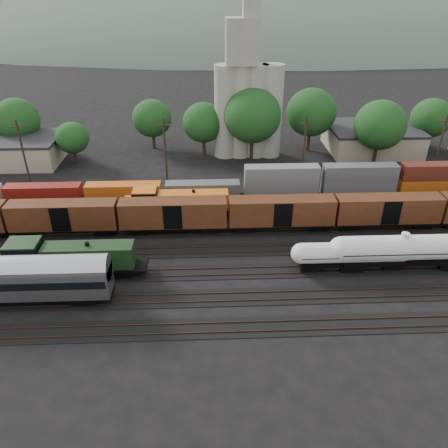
{
  "coord_description": "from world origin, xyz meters",
  "views": [
    {
      "loc": [
        -4.86,
        -49.58,
        32.4
      ],
      "look_at": [
        -2.73,
        2.0,
        3.0
      ],
      "focal_mm": 35.0,
      "sensor_mm": 36.0,
      "label": 1
    }
  ],
  "objects_px": {
    "grain_silo": "(248,101)",
    "green_locomotive": "(63,258)",
    "tank_car_a": "(352,253)",
    "orange_locomotive": "(174,202)"
  },
  "relations": [
    {
      "from": "green_locomotive",
      "to": "tank_car_a",
      "type": "xyz_separation_m",
      "value": [
        35.4,
        0.0,
        -0.32
      ]
    },
    {
      "from": "green_locomotive",
      "to": "tank_car_a",
      "type": "distance_m",
      "value": 35.4
    },
    {
      "from": "grain_silo",
      "to": "orange_locomotive",
      "type": "bearing_deg",
      "value": -117.01
    },
    {
      "from": "green_locomotive",
      "to": "orange_locomotive",
      "type": "distance_m",
      "value": 19.57
    },
    {
      "from": "green_locomotive",
      "to": "orange_locomotive",
      "type": "height_order",
      "value": "green_locomotive"
    },
    {
      "from": "orange_locomotive",
      "to": "green_locomotive",
      "type": "bearing_deg",
      "value": -129.94
    },
    {
      "from": "tank_car_a",
      "to": "grain_silo",
      "type": "distance_m",
      "value": 43.03
    },
    {
      "from": "green_locomotive",
      "to": "orange_locomotive",
      "type": "bearing_deg",
      "value": 50.06
    },
    {
      "from": "green_locomotive",
      "to": "orange_locomotive",
      "type": "relative_size",
      "value": 1.04
    },
    {
      "from": "grain_silo",
      "to": "green_locomotive",
      "type": "bearing_deg",
      "value": -122.2
    }
  ]
}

